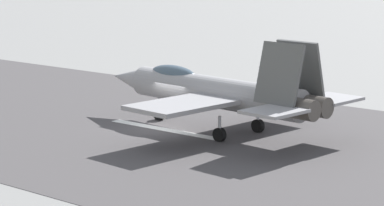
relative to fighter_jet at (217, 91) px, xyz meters
name	(u,v)px	position (x,y,z in m)	size (l,w,h in m)	color
ground_plane	(161,129)	(3.01, 1.40, -2.36)	(400.00, 400.00, 0.00)	gray
runway_strip	(161,129)	(2.99, 1.40, -2.35)	(240.00, 26.00, 0.02)	#444142
fighter_jet	(217,91)	(0.00, 0.00, 0.00)	(16.53, 13.06, 5.55)	gray
crew_person	(170,81)	(10.89, -8.44, -1.54)	(0.38, 0.68, 1.64)	#1E2338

